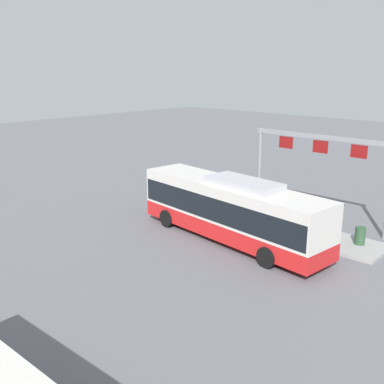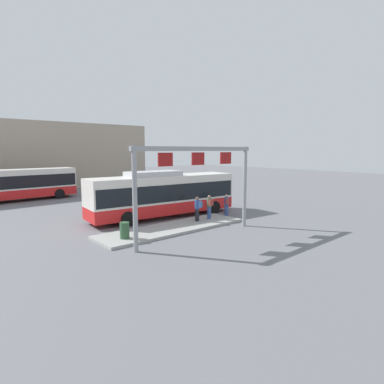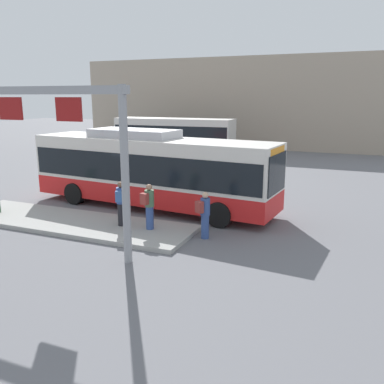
# 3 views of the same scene
# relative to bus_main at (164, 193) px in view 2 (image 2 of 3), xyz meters

# --- Properties ---
(ground_plane) EXTENTS (120.00, 120.00, 0.00)m
(ground_plane) POSITION_rel_bus_main_xyz_m (0.01, -0.00, -1.81)
(ground_plane) COLOR slate
(platform_curb) EXTENTS (10.00, 2.80, 0.16)m
(platform_curb) POSITION_rel_bus_main_xyz_m (-1.76, -3.42, -1.73)
(platform_curb) COLOR #9E9E99
(platform_curb) RESTS_ON ground
(bus_main) EXTENTS (11.53, 3.59, 3.46)m
(bus_main) POSITION_rel_bus_main_xyz_m (0.00, 0.00, 0.00)
(bus_main) COLOR red
(bus_main) RESTS_ON ground
(bus_background_left) EXTENTS (10.09, 2.99, 3.10)m
(bus_background_left) POSITION_rel_bus_main_xyz_m (-6.05, 15.49, -0.04)
(bus_background_left) COLOR red
(bus_background_left) RESTS_ON ground
(person_boarding) EXTENTS (0.53, 0.61, 1.67)m
(person_boarding) POSITION_rel_bus_main_xyz_m (3.66, -2.95, -0.92)
(person_boarding) COLOR #334C8C
(person_boarding) RESTS_ON ground
(person_waiting_near) EXTENTS (0.42, 0.58, 1.67)m
(person_waiting_near) POSITION_rel_bus_main_xyz_m (1.62, -3.20, -0.76)
(person_waiting_near) COLOR #334C8C
(person_waiting_near) RESTS_ON platform_curb
(person_waiting_mid) EXTENTS (0.48, 0.60, 1.67)m
(person_waiting_mid) POSITION_rel_bus_main_xyz_m (0.47, -3.24, -0.76)
(person_waiting_mid) COLOR black
(person_waiting_mid) RESTS_ON platform_curb
(platform_sign_gantry) EXTENTS (8.59, 0.24, 5.20)m
(platform_sign_gantry) POSITION_rel_bus_main_xyz_m (-1.81, -5.79, 1.90)
(platform_sign_gantry) COLOR gray
(platform_sign_gantry) RESTS_ON ground
(station_building) EXTENTS (31.48, 8.00, 8.49)m
(station_building) POSITION_rel_bus_main_xyz_m (-3.21, 26.04, 2.43)
(station_building) COLOR tan
(station_building) RESTS_ON ground
(trash_bin) EXTENTS (0.52, 0.52, 0.90)m
(trash_bin) POSITION_rel_bus_main_xyz_m (-5.39, -3.76, -1.20)
(trash_bin) COLOR #2D5133
(trash_bin) RESTS_ON platform_curb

